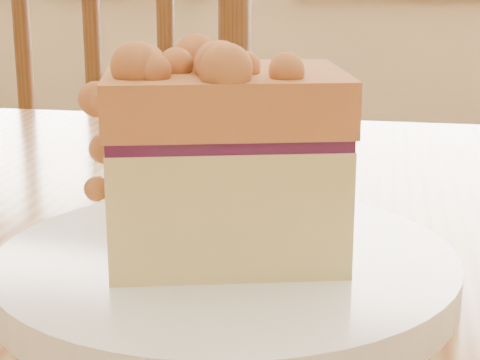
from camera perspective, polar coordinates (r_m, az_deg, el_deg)
name	(u,v)px	position (r m, az deg, el deg)	size (l,w,h in m)	color
cafe_chair_main	(149,237)	(1.26, -6.29, -3.90)	(0.47, 0.47, 1.00)	brown
plate	(226,272)	(0.43, -0.96, -6.33)	(0.24, 0.24, 0.02)	white
cake_slice	(226,154)	(0.41, -0.96, 1.79)	(0.14, 0.12, 0.11)	#EEDA86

